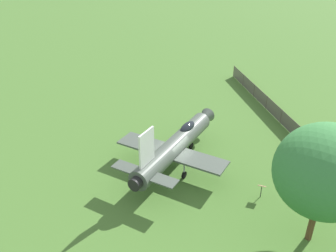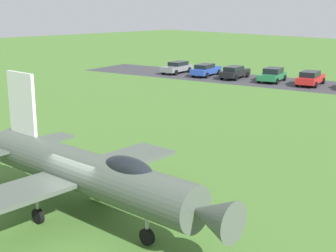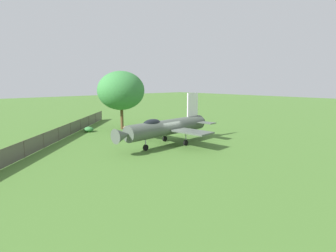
{
  "view_description": "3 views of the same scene",
  "coord_description": "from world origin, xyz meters",
  "px_view_note": "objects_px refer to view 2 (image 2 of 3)",
  "views": [
    {
      "loc": [
        -20.55,
        -13.59,
        17.24
      ],
      "look_at": [
        1.16,
        1.42,
        2.89
      ],
      "focal_mm": 37.82,
      "sensor_mm": 36.0,
      "label": 1
    },
    {
      "loc": [
        14.92,
        -9.91,
        8.12
      ],
      "look_at": [
        -4.24,
        8.36,
        1.5
      ],
      "focal_mm": 52.57,
      "sensor_mm": 36.0,
      "label": 2
    },
    {
      "loc": [
        19.16,
        21.18,
        6.66
      ],
      "look_at": [
        0.81,
        0.86,
        2.23
      ],
      "focal_mm": 29.78,
      "sensor_mm": 36.0,
      "label": 3
    }
  ],
  "objects_px": {
    "display_jet": "(92,173)",
    "parked_car_black": "(235,72)",
    "parked_car_green": "(272,75)",
    "parked_car_blue": "(206,70)",
    "parked_car_gray": "(177,67)",
    "parked_car_red": "(311,78)"
  },
  "relations": [
    {
      "from": "parked_car_red",
      "to": "parked_car_green",
      "type": "relative_size",
      "value": 1.06
    },
    {
      "from": "display_jet",
      "to": "parked_car_green",
      "type": "xyz_separation_m",
      "value": [
        -15.37,
        33.96,
        -1.19
      ]
    },
    {
      "from": "parked_car_green",
      "to": "display_jet",
      "type": "bearing_deg",
      "value": 7.09
    },
    {
      "from": "parked_car_gray",
      "to": "display_jet",
      "type": "bearing_deg",
      "value": 28.1
    },
    {
      "from": "parked_car_green",
      "to": "parked_car_gray",
      "type": "height_order",
      "value": "parked_car_green"
    },
    {
      "from": "parked_car_red",
      "to": "parked_car_blue",
      "type": "xyz_separation_m",
      "value": [
        -11.8,
        -2.77,
        -0.03
      ]
    },
    {
      "from": "parked_car_red",
      "to": "parked_car_green",
      "type": "bearing_deg",
      "value": 85.28
    },
    {
      "from": "parked_car_green",
      "to": "parked_car_blue",
      "type": "height_order",
      "value": "parked_car_green"
    },
    {
      "from": "parked_car_black",
      "to": "parked_car_gray",
      "type": "bearing_deg",
      "value": 88.71
    },
    {
      "from": "parked_car_gray",
      "to": "parked_car_blue",
      "type": "bearing_deg",
      "value": 87.99
    },
    {
      "from": "parked_car_green",
      "to": "parked_car_blue",
      "type": "bearing_deg",
      "value": -92.72
    },
    {
      "from": "parked_car_blue",
      "to": "display_jet",
      "type": "bearing_deg",
      "value": -159.93
    },
    {
      "from": "display_jet",
      "to": "parked_car_black",
      "type": "bearing_deg",
      "value": 115.85
    },
    {
      "from": "parked_car_green",
      "to": "parked_car_blue",
      "type": "relative_size",
      "value": 0.92
    },
    {
      "from": "parked_car_red",
      "to": "parked_car_green",
      "type": "height_order",
      "value": "parked_car_red"
    },
    {
      "from": "parked_car_green",
      "to": "parked_car_gray",
      "type": "relative_size",
      "value": 0.96
    },
    {
      "from": "parked_car_blue",
      "to": "parked_car_gray",
      "type": "relative_size",
      "value": 1.04
    },
    {
      "from": "parked_car_black",
      "to": "parked_car_blue",
      "type": "xyz_separation_m",
      "value": [
        -3.55,
        -0.83,
        0.01
      ]
    },
    {
      "from": "parked_car_red",
      "to": "parked_car_gray",
      "type": "xyz_separation_m",
      "value": [
        -15.75,
        -3.52,
        -0.04
      ]
    },
    {
      "from": "parked_car_blue",
      "to": "parked_car_gray",
      "type": "height_order",
      "value": "parked_car_blue"
    },
    {
      "from": "display_jet",
      "to": "parked_car_red",
      "type": "relative_size",
      "value": 2.59
    },
    {
      "from": "display_jet",
      "to": "parked_car_red",
      "type": "height_order",
      "value": "display_jet"
    }
  ]
}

